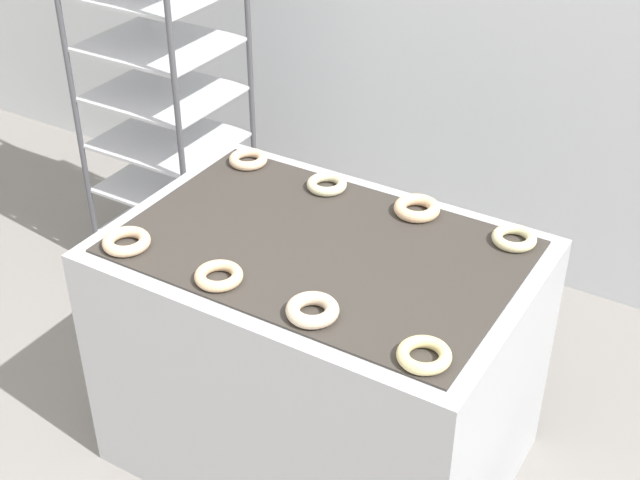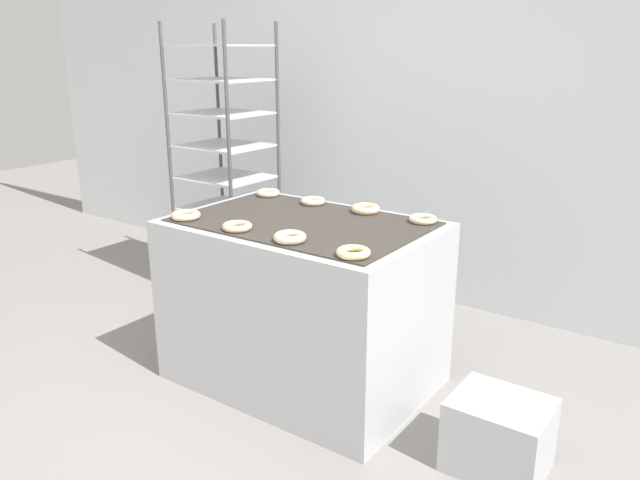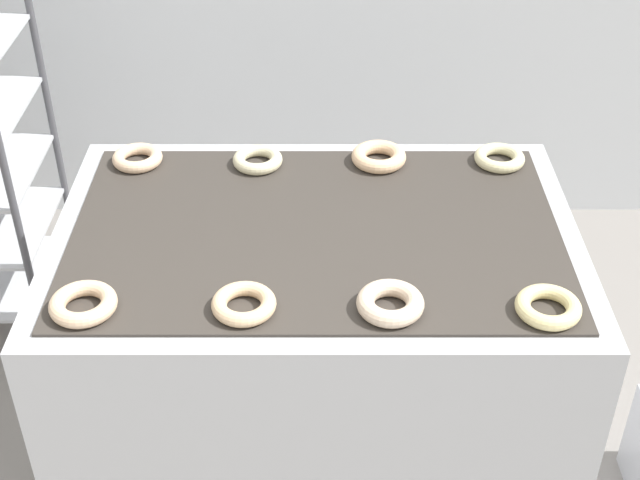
{
  "view_description": "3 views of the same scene",
  "coord_description": "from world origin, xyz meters",
  "px_view_note": "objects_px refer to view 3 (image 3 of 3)",
  "views": [
    {
      "loc": [
        1.16,
        -1.24,
        2.37
      ],
      "look_at": [
        0.0,
        0.69,
        0.89
      ],
      "focal_mm": 50.0,
      "sensor_mm": 36.0,
      "label": 1
    },
    {
      "loc": [
        1.79,
        -1.68,
        1.7
      ],
      "look_at": [
        0.0,
        0.84,
        0.74
      ],
      "focal_mm": 35.0,
      "sensor_mm": 36.0,
      "label": 2
    },
    {
      "loc": [
        0.01,
        -1.09,
        2.11
      ],
      "look_at": [
        0.0,
        0.84,
        0.74
      ],
      "focal_mm": 50.0,
      "sensor_mm": 36.0,
      "label": 3
    }
  ],
  "objects_px": {
    "donut_near_midleft": "(247,304)",
    "donut_near_left": "(87,303)",
    "donut_far_midleft": "(261,160)",
    "donut_far_midright": "(383,157)",
    "fryer_machine": "(320,362)",
    "donut_near_right": "(552,308)",
    "donut_far_right": "(503,158)",
    "donut_near_midright": "(394,303)",
    "donut_far_left": "(141,157)"
  },
  "relations": [
    {
      "from": "fryer_machine",
      "to": "donut_far_right",
      "type": "xyz_separation_m",
      "value": [
        0.5,
        0.32,
        0.45
      ]
    },
    {
      "from": "fryer_machine",
      "to": "donut_far_midleft",
      "type": "distance_m",
      "value": 0.57
    },
    {
      "from": "fryer_machine",
      "to": "donut_far_left",
      "type": "bearing_deg",
      "value": 146.83
    },
    {
      "from": "donut_near_left",
      "to": "donut_far_left",
      "type": "xyz_separation_m",
      "value": [
        0.01,
        0.62,
        -0.0
      ]
    },
    {
      "from": "donut_near_left",
      "to": "donut_near_right",
      "type": "relative_size",
      "value": 1.03
    },
    {
      "from": "donut_far_left",
      "to": "donut_far_right",
      "type": "height_order",
      "value": "same"
    },
    {
      "from": "donut_near_left",
      "to": "donut_far_midright",
      "type": "xyz_separation_m",
      "value": [
        0.67,
        0.63,
        0.0
      ]
    },
    {
      "from": "fryer_machine",
      "to": "donut_near_left",
      "type": "xyz_separation_m",
      "value": [
        -0.5,
        -0.31,
        0.46
      ]
    },
    {
      "from": "donut_far_left",
      "to": "donut_near_midright",
      "type": "bearing_deg",
      "value": -43.95
    },
    {
      "from": "donut_near_right",
      "to": "donut_far_right",
      "type": "distance_m",
      "value": 0.63
    },
    {
      "from": "donut_near_left",
      "to": "fryer_machine",
      "type": "bearing_deg",
      "value": 31.53
    },
    {
      "from": "donut_near_left",
      "to": "donut_near_midleft",
      "type": "xyz_separation_m",
      "value": [
        0.34,
        0.0,
        -0.0
      ]
    },
    {
      "from": "donut_near_left",
      "to": "donut_far_midleft",
      "type": "bearing_deg",
      "value": 61.14
    },
    {
      "from": "donut_near_midright",
      "to": "donut_far_midright",
      "type": "xyz_separation_m",
      "value": [
        0.01,
        0.63,
        -0.0
      ]
    },
    {
      "from": "donut_near_midleft",
      "to": "donut_far_right",
      "type": "bearing_deg",
      "value": 43.73
    },
    {
      "from": "fryer_machine",
      "to": "donut_near_right",
      "type": "bearing_deg",
      "value": -32.35
    },
    {
      "from": "donut_far_left",
      "to": "donut_far_right",
      "type": "distance_m",
      "value": 0.98
    },
    {
      "from": "donut_near_midleft",
      "to": "donut_far_left",
      "type": "bearing_deg",
      "value": 118.12
    },
    {
      "from": "fryer_machine",
      "to": "donut_near_midright",
      "type": "xyz_separation_m",
      "value": [
        0.16,
        -0.31,
        0.46
      ]
    },
    {
      "from": "donut_near_left",
      "to": "donut_far_midleft",
      "type": "distance_m",
      "value": 0.7
    },
    {
      "from": "donut_near_left",
      "to": "donut_far_right",
      "type": "distance_m",
      "value": 1.18
    },
    {
      "from": "donut_near_left",
      "to": "donut_far_left",
      "type": "height_order",
      "value": "donut_near_left"
    },
    {
      "from": "fryer_machine",
      "to": "donut_near_midright",
      "type": "height_order",
      "value": "donut_near_midright"
    },
    {
      "from": "donut_far_midleft",
      "to": "donut_far_midright",
      "type": "height_order",
      "value": "donut_far_midright"
    },
    {
      "from": "donut_near_midleft",
      "to": "donut_far_left",
      "type": "xyz_separation_m",
      "value": [
        -0.33,
        0.62,
        -0.0
      ]
    },
    {
      "from": "donut_near_midleft",
      "to": "donut_far_right",
      "type": "relative_size",
      "value": 1.03
    },
    {
      "from": "fryer_machine",
      "to": "donut_near_right",
      "type": "height_order",
      "value": "donut_near_right"
    },
    {
      "from": "donut_near_midright",
      "to": "donut_far_right",
      "type": "bearing_deg",
      "value": 61.62
    },
    {
      "from": "donut_near_left",
      "to": "donut_near_right",
      "type": "xyz_separation_m",
      "value": [
        1.0,
        -0.01,
        -0.0
      ]
    },
    {
      "from": "fryer_machine",
      "to": "donut_far_right",
      "type": "relative_size",
      "value": 9.42
    },
    {
      "from": "donut_far_left",
      "to": "donut_near_right",
      "type": "bearing_deg",
      "value": -32.76
    },
    {
      "from": "donut_near_midright",
      "to": "fryer_machine",
      "type": "bearing_deg",
      "value": 117.64
    },
    {
      "from": "donut_near_midleft",
      "to": "donut_far_midleft",
      "type": "relative_size",
      "value": 1.04
    },
    {
      "from": "donut_far_midleft",
      "to": "donut_far_midright",
      "type": "bearing_deg",
      "value": 2.02
    },
    {
      "from": "donut_near_right",
      "to": "donut_far_midright",
      "type": "distance_m",
      "value": 0.72
    },
    {
      "from": "donut_near_midleft",
      "to": "donut_near_left",
      "type": "bearing_deg",
      "value": -179.77
    },
    {
      "from": "donut_near_midright",
      "to": "donut_far_left",
      "type": "height_order",
      "value": "donut_near_midright"
    },
    {
      "from": "donut_near_right",
      "to": "donut_far_midleft",
      "type": "distance_m",
      "value": 0.91
    },
    {
      "from": "donut_far_right",
      "to": "donut_near_left",
      "type": "bearing_deg",
      "value": -147.9
    },
    {
      "from": "donut_near_right",
      "to": "donut_near_midleft",
      "type": "bearing_deg",
      "value": 179.09
    },
    {
      "from": "donut_near_midleft",
      "to": "donut_near_midright",
      "type": "relative_size",
      "value": 0.96
    },
    {
      "from": "donut_near_midright",
      "to": "donut_far_midleft",
      "type": "xyz_separation_m",
      "value": [
        -0.32,
        0.61,
        -0.0
      ]
    },
    {
      "from": "donut_near_left",
      "to": "donut_far_midright",
      "type": "distance_m",
      "value": 0.92
    },
    {
      "from": "donut_near_midleft",
      "to": "donut_far_right",
      "type": "distance_m",
      "value": 0.9
    },
    {
      "from": "donut_far_right",
      "to": "fryer_machine",
      "type": "bearing_deg",
      "value": -147.33
    },
    {
      "from": "fryer_machine",
      "to": "donut_far_midright",
      "type": "distance_m",
      "value": 0.58
    },
    {
      "from": "donut_far_right",
      "to": "donut_near_midleft",
      "type": "bearing_deg",
      "value": -136.27
    },
    {
      "from": "donut_near_right",
      "to": "donut_far_midright",
      "type": "xyz_separation_m",
      "value": [
        -0.33,
        0.64,
        0.0
      ]
    },
    {
      "from": "donut_near_midright",
      "to": "donut_far_midright",
      "type": "distance_m",
      "value": 0.63
    },
    {
      "from": "donut_near_right",
      "to": "donut_far_midleft",
      "type": "xyz_separation_m",
      "value": [
        -0.66,
        0.62,
        -0.0
      ]
    }
  ]
}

